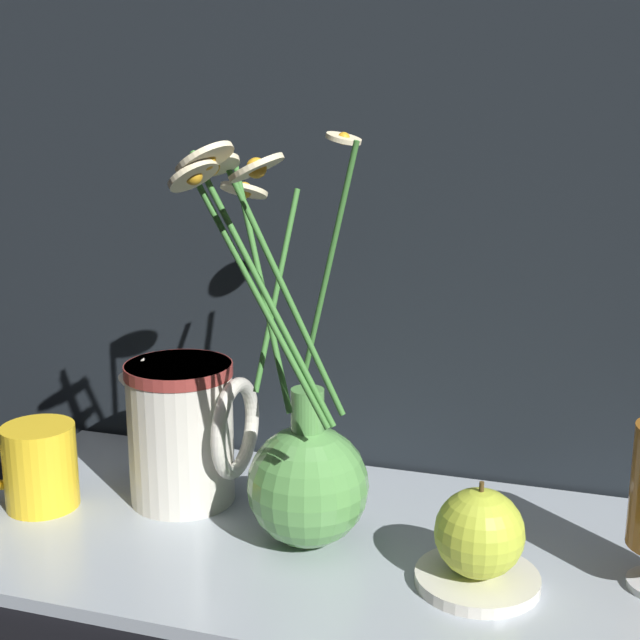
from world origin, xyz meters
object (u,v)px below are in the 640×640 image
yellow_mug (38,466)px  orange_fruit (479,533)px  vase_with_flowers (305,468)px  ceramic_pitcher (184,427)px

yellow_mug → orange_fruit: 0.43m
vase_with_flowers → ceramic_pitcher: size_ratio=2.40×
ceramic_pitcher → orange_fruit: ceramic_pitcher is taller
vase_with_flowers → orange_fruit: 0.16m
vase_with_flowers → orange_fruit: bearing=-9.0°
orange_fruit → yellow_mug: bearing=177.4°
vase_with_flowers → yellow_mug: (-0.27, -0.01, -0.03)m
yellow_mug → ceramic_pitcher: bearing=22.8°
ceramic_pitcher → orange_fruit: size_ratio=1.85×
orange_fruit → ceramic_pitcher: bearing=165.9°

